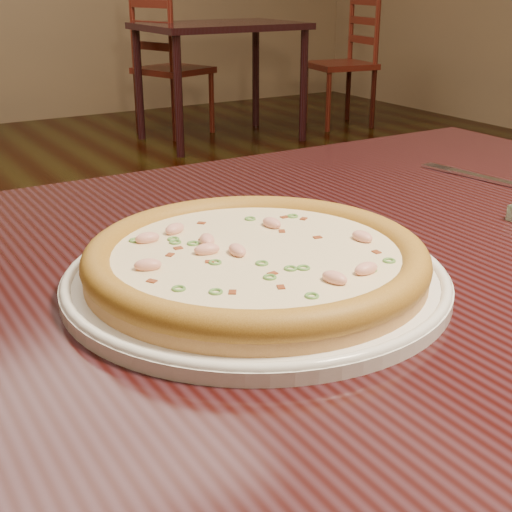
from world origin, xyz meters
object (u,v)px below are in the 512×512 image
plate (256,277)px  bg_table_right (220,38)px  chair_d (347,64)px  chair_c (167,70)px  pizza (256,259)px  hero_table (324,328)px

plate → bg_table_right: 4.14m
bg_table_right → chair_d: bearing=-0.8°
chair_d → chair_c: bearing=164.3°
chair_c → chair_d: same height
pizza → chair_d: bearing=50.7°
plate → hero_table: bearing=22.6°
pizza → chair_d: (2.98, 3.63, -0.34)m
bg_table_right → chair_d: 1.05m
chair_d → bg_table_right: bearing=179.2°
hero_table → bg_table_right: size_ratio=1.20×
hero_table → plate: (-0.12, -0.05, 0.11)m
plate → chair_d: chair_d is taller
chair_c → chair_d: (1.25, -0.35, 0.00)m
hero_table → pizza: bearing=-157.4°
bg_table_right → chair_c: (-0.22, 0.34, -0.22)m
chair_d → hero_table: bearing=-128.6°
pizza → chair_c: chair_c is taller
bg_table_right → chair_d: chair_d is taller
pizza → chair_c: (1.73, 3.99, -0.34)m
plate → pizza: bearing=153.6°
pizza → bg_table_right: bearing=61.8°
pizza → chair_d: 4.71m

